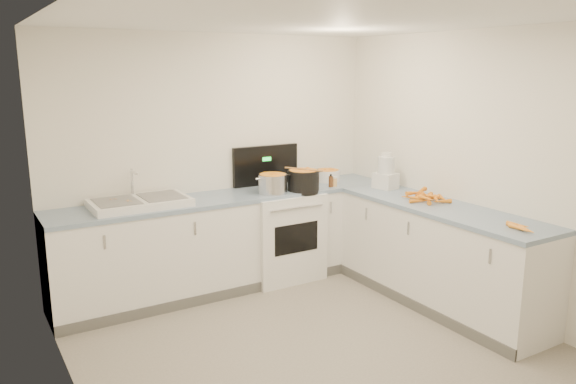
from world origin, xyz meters
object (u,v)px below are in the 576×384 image
sink (140,202)px  mixing_bowl (328,176)px  extract_bottle (331,182)px  spice_jar (335,182)px  stove (280,233)px  food_processor (386,173)px  black_pot (303,181)px  steel_pot (273,185)px

sink → mixing_bowl: (2.12, 0.07, 0.03)m
extract_bottle → spice_jar: 0.06m
mixing_bowl → stove: bearing=-172.4°
extract_bottle → food_processor: 0.58m
black_pot → extract_bottle: black_pot is taller
stove → food_processor: bearing=-28.9°
steel_pot → black_pot: bearing=-8.0°
steel_pot → spice_jar: steel_pot is taller
black_pot → food_processor: size_ratio=0.85×
black_pot → extract_bottle: size_ratio=2.79×
steel_pot → sink: bearing=173.8°
mixing_bowl → food_processor: bearing=-64.4°
sink → food_processor: bearing=-12.8°
extract_bottle → mixing_bowl: bearing=61.3°
mixing_bowl → spice_jar: size_ratio=3.10×
mixing_bowl → spice_jar: mixing_bowl is taller
sink → spice_jar: bearing=-5.4°
sink → steel_pot: (1.30, -0.14, 0.05)m
black_pot → spice_jar: 0.39m
mixing_bowl → black_pot: bearing=-151.6°
black_pot → food_processor: bearing=-24.6°
stove → sink: (-1.45, 0.02, 0.50)m
sink → black_pot: (1.63, -0.19, 0.06)m
extract_bottle → sink: bearing=174.3°
steel_pot → black_pot: (0.33, -0.05, 0.01)m
stove → mixing_bowl: (0.67, 0.09, 0.53)m
sink → spice_jar: 2.03m
mixing_bowl → extract_bottle: bearing=-118.7°
black_pot → spice_jar: size_ratio=3.58×
sink → black_pot: size_ratio=2.69×
mixing_bowl → extract_bottle: mixing_bowl is taller
steel_pot → mixing_bowl: 0.85m
extract_bottle → food_processor: (0.44, -0.35, 0.10)m
extract_bottle → spice_jar: size_ratio=1.28×
sink → black_pot: bearing=-6.6°
extract_bottle → black_pot: bearing=178.8°
stove → black_pot: bearing=-43.5°
food_processor → spice_jar: bearing=137.6°
stove → sink: bearing=179.4°
sink → spice_jar: sink is taller
mixing_bowl → extract_bottle: (-0.15, -0.27, -0.01)m
spice_jar → extract_bottle: bearing=-174.4°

